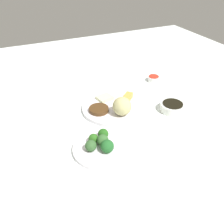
# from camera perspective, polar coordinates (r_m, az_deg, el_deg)

# --- Properties ---
(tabletop) EXTENTS (2.20, 2.20, 0.02)m
(tabletop) POSITION_cam_1_polar(r_m,az_deg,el_deg) (1.11, 2.51, 0.09)
(tabletop) COLOR white
(tabletop) RESTS_ON ground
(main_plate) EXTENTS (0.28, 0.28, 0.02)m
(main_plate) POSITION_cam_1_polar(r_m,az_deg,el_deg) (1.10, 0.21, 1.02)
(main_plate) COLOR white
(main_plate) RESTS_ON tabletop
(rice_scoop) EXTENTS (0.08, 0.08, 0.08)m
(rice_scoop) POSITION_cam_1_polar(r_m,az_deg,el_deg) (1.02, 2.37, 1.38)
(rice_scoop) COLOR #C0B97C
(rice_scoop) RESTS_ON main_plate
(spring_roll) EXTENTS (0.10, 0.10, 0.03)m
(spring_roll) POSITION_cam_1_polar(r_m,az_deg,el_deg) (1.12, 3.36, 2.97)
(spring_roll) COLOR gold
(spring_roll) RESTS_ON main_plate
(crab_rangoon_wonton) EXTENTS (0.07, 0.08, 0.01)m
(crab_rangoon_wonton) POSITION_cam_1_polar(r_m,az_deg,el_deg) (1.15, -1.72, 3.34)
(crab_rangoon_wonton) COLOR beige
(crab_rangoon_wonton) RESTS_ON main_plate
(stir_fry_heap) EXTENTS (0.09, 0.09, 0.02)m
(stir_fry_heap) POSITION_cam_1_polar(r_m,az_deg,el_deg) (1.06, -3.12, 0.61)
(stir_fry_heap) COLOR #4B3017
(stir_fry_heap) RESTS_ON main_plate
(broccoli_plate) EXTENTS (0.21, 0.21, 0.01)m
(broccoli_plate) POSITION_cam_1_polar(r_m,az_deg,el_deg) (0.89, -2.54, -8.56)
(broccoli_plate) COLOR white
(broccoli_plate) RESTS_ON tabletop
(broccoli_floret_0) EXTENTS (0.05, 0.05, 0.05)m
(broccoli_floret_0) POSITION_cam_1_polar(r_m,az_deg,el_deg) (0.85, -1.13, -8.08)
(broccoli_floret_0) COLOR #215F27
(broccoli_floret_0) RESTS_ON broccoli_plate
(broccoli_floret_1) EXTENTS (0.04, 0.04, 0.04)m
(broccoli_floret_1) POSITION_cam_1_polar(r_m,az_deg,el_deg) (0.86, -5.01, -7.92)
(broccoli_floret_1) COLOR #345F2F
(broccoli_floret_1) RESTS_ON broccoli_plate
(broccoli_floret_2) EXTENTS (0.04, 0.04, 0.04)m
(broccoli_floret_2) POSITION_cam_1_polar(r_m,az_deg,el_deg) (0.88, -2.21, -6.68)
(broccoli_floret_2) COLOR #366630
(broccoli_floret_2) RESTS_ON broccoli_plate
(broccoli_floret_3) EXTENTS (0.04, 0.04, 0.04)m
(broccoli_floret_3) POSITION_cam_1_polar(r_m,az_deg,el_deg) (0.89, -4.41, -6.28)
(broccoli_floret_3) COLOR #2D661E
(broccoli_floret_3) RESTS_ON broccoli_plate
(broccoli_floret_4) EXTENTS (0.04, 0.04, 0.04)m
(broccoli_floret_4) POSITION_cam_1_polar(r_m,az_deg,el_deg) (0.91, -2.10, -5.16)
(broccoli_floret_4) COLOR #265F1C
(broccoli_floret_4) RESTS_ON broccoli_plate
(soy_sauce_bowl) EXTENTS (0.11, 0.11, 0.03)m
(soy_sauce_bowl) POSITION_cam_1_polar(r_m,az_deg,el_deg) (1.12, 14.04, 1.08)
(soy_sauce_bowl) COLOR white
(soy_sauce_bowl) RESTS_ON tabletop
(soy_sauce_bowl_liquid) EXTENTS (0.09, 0.09, 0.00)m
(soy_sauce_bowl_liquid) POSITION_cam_1_polar(r_m,az_deg,el_deg) (1.11, 14.18, 1.92)
(soy_sauce_bowl_liquid) COLOR black
(soy_sauce_bowl_liquid) RESTS_ON soy_sauce_bowl
(sauce_ramekin_sweet_and_sour) EXTENTS (0.07, 0.07, 0.03)m
(sauce_ramekin_sweet_and_sour) POSITION_cam_1_polar(r_m,az_deg,el_deg) (1.36, 9.79, 7.72)
(sauce_ramekin_sweet_and_sour) COLOR white
(sauce_ramekin_sweet_and_sour) RESTS_ON tabletop
(sauce_ramekin_sweet_and_sour_liquid) EXTENTS (0.05, 0.05, 0.00)m
(sauce_ramekin_sweet_and_sour_liquid) POSITION_cam_1_polar(r_m,az_deg,el_deg) (1.36, 9.85, 8.30)
(sauce_ramekin_sweet_and_sour_liquid) COLOR red
(sauce_ramekin_sweet_and_sour_liquid) RESTS_ON sauce_ramekin_sweet_and_sour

